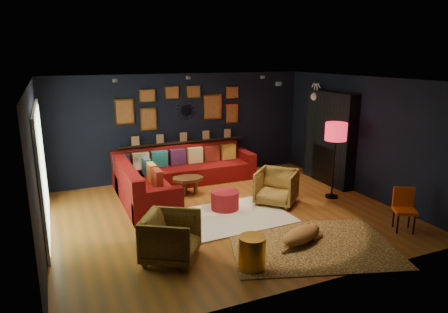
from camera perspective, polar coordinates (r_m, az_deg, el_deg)
name	(u,v)px	position (r m, az deg, el deg)	size (l,w,h in m)	color
floor	(227,214)	(7.93, 0.39, -8.19)	(6.50, 6.50, 0.00)	#95521C
room_walls	(227,134)	(7.47, 0.41, 3.18)	(6.50, 6.50, 6.50)	black
sectional	(170,177)	(9.23, -7.68, -2.91)	(3.41, 2.69, 0.86)	maroon
ledge	(184,142)	(10.06, -5.80, 2.09)	(3.20, 0.12, 0.04)	black
gallery_wall	(182,106)	(9.94, -6.07, 7.13)	(3.15, 0.04, 1.02)	gold
sunburst_mirror	(186,110)	(9.99, -5.44, 6.56)	(0.47, 0.16, 0.47)	silver
fireplace	(329,141)	(9.93, 14.77, 2.13)	(0.31, 1.60, 2.20)	black
deer_head	(320,96)	(10.19, 13.61, 8.37)	(0.50, 0.28, 0.45)	white
sliding_door	(42,171)	(7.55, -24.54, -1.86)	(0.06, 2.80, 2.20)	white
ceiling_spots	(211,80)	(8.08, -1.92, 10.93)	(3.30, 2.50, 0.06)	black
shag_rug	(231,217)	(7.76, 1.00, -8.61)	(2.17, 1.58, 0.03)	silver
leopard_rug	(311,245)	(6.85, 12.39, -12.25)	(2.62, 1.87, 0.01)	#D9A053
coffee_table	(188,181)	(8.93, -5.20, -3.45)	(0.76, 0.60, 0.36)	#553519
pouf	(225,200)	(8.04, 0.14, -6.24)	(0.56, 0.56, 0.37)	maroon
armchair_left	(171,235)	(6.17, -7.57, -11.08)	(0.78, 0.73, 0.80)	gold
armchair_right	(276,185)	(8.38, 7.50, -4.13)	(0.78, 0.73, 0.80)	gold
gold_stool	(252,253)	(5.97, 4.03, -13.54)	(0.40, 0.40, 0.50)	gold
orange_chair	(404,206)	(7.79, 24.34, -6.42)	(0.49, 0.49, 0.77)	black
floor_lamp	(336,135)	(8.76, 15.68, 2.98)	(0.46, 0.46, 1.66)	black
dog	(301,232)	(6.81, 10.95, -10.58)	(1.15, 0.56, 0.36)	#AF713E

